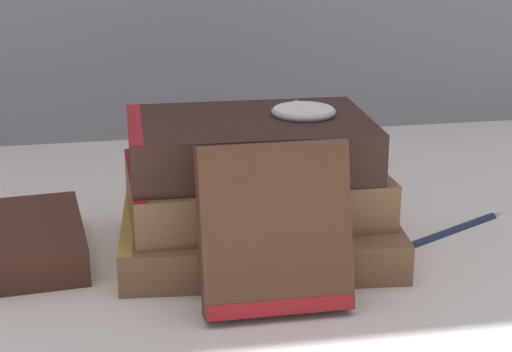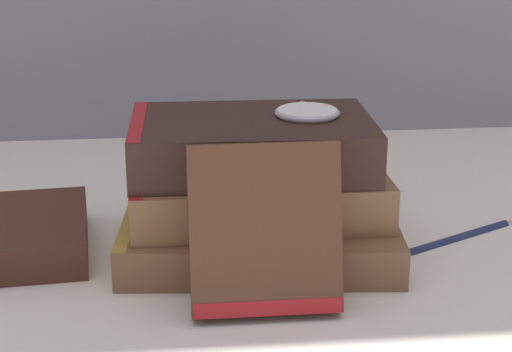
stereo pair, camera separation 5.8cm
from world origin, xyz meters
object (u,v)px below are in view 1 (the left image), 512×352
at_px(book_flat_top, 244,144).
at_px(reading_glasses, 169,191).
at_px(fountain_pen, 457,226).
at_px(book_flat_middle, 248,189).
at_px(pocket_watch, 304,111).
at_px(book_leaning_front, 275,234).
at_px(book_flat_bottom, 252,233).

bearing_deg(book_flat_top, reading_glasses, 110.44).
relative_size(reading_glasses, fountain_pen, 0.73).
height_order(book_flat_middle, fountain_pen, book_flat_middle).
xyz_separation_m(book_flat_middle, reading_glasses, (-0.06, 0.16, -0.05)).
distance_m(book_flat_middle, reading_glasses, 0.18).
bearing_deg(pocket_watch, book_leaning_front, -112.46).
xyz_separation_m(book_flat_top, reading_glasses, (-0.05, 0.16, -0.10)).
bearing_deg(book_flat_middle, book_flat_top, -143.21).
bearing_deg(fountain_pen, book_flat_bottom, 155.73).
bearing_deg(book_leaning_front, pocket_watch, 67.54).
xyz_separation_m(book_flat_top, fountain_pen, (0.21, 0.00, -0.10)).
bearing_deg(book_leaning_front, book_flat_top, 91.64).
relative_size(book_flat_top, fountain_pen, 1.61).
relative_size(book_flat_middle, pocket_watch, 3.67).
relative_size(book_flat_middle, reading_glasses, 2.29).
distance_m(book_flat_top, pocket_watch, 0.06).
relative_size(book_flat_top, reading_glasses, 2.20).
distance_m(pocket_watch, reading_glasses, 0.23).
height_order(pocket_watch, fountain_pen, pocket_watch).
relative_size(book_flat_middle, fountain_pen, 1.67).
bearing_deg(book_leaning_front, book_flat_bottom, 88.97).
bearing_deg(pocket_watch, fountain_pen, -1.74).
relative_size(book_flat_bottom, fountain_pen, 1.91).
distance_m(book_flat_bottom, book_flat_top, 0.08).
bearing_deg(fountain_pen, pocket_watch, 150.55).
bearing_deg(reading_glasses, book_flat_bottom, -56.86).
bearing_deg(book_flat_top, book_leaning_front, -86.71).
bearing_deg(book_flat_top, pocket_watch, 8.25).
bearing_deg(pocket_watch, book_flat_bottom, -161.41).
bearing_deg(reading_glasses, pocket_watch, -40.62).
xyz_separation_m(book_flat_top, pocket_watch, (0.06, 0.01, 0.03)).
relative_size(book_flat_bottom, book_flat_top, 1.19).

